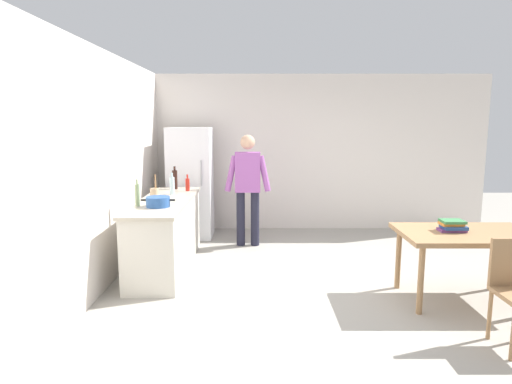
{
  "coord_description": "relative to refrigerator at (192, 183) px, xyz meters",
  "views": [
    {
      "loc": [
        -0.82,
        -4.85,
        1.89
      ],
      "look_at": [
        -0.84,
        0.96,
        0.97
      ],
      "focal_mm": 31.28,
      "sensor_mm": 36.0,
      "label": 1
    }
  ],
  "objects": [
    {
      "name": "ground_plane",
      "position": [
        1.9,
        -2.4,
        -0.9
      ],
      "size": [
        14.0,
        14.0,
        0.0
      ],
      "primitive_type": "plane",
      "color": "#9E998E"
    },
    {
      "name": "bottle_wine_dark",
      "position": [
        -0.13,
        -0.68,
        0.15
      ],
      "size": [
        0.08,
        0.08,
        0.34
      ],
      "color": "black",
      "rests_on": "kitchen_counter"
    },
    {
      "name": "book_stack",
      "position": [
        3.14,
        -2.67,
        -0.09
      ],
      "size": [
        0.27,
        0.2,
        0.12
      ],
      "color": "#753D7F",
      "rests_on": "dining_table"
    },
    {
      "name": "person",
      "position": [
        0.95,
        -0.55,
        0.08
      ],
      "size": [
        0.7,
        0.22,
        1.7
      ],
      "color": "#1E1E2D",
      "rests_on": "ground_plane"
    },
    {
      "name": "bottle_vinegar_tall",
      "position": [
        -0.33,
        -2.04,
        0.14
      ],
      "size": [
        0.06,
        0.06,
        0.32
      ],
      "color": "gray",
      "rests_on": "kitchen_counter"
    },
    {
      "name": "wall_left",
      "position": [
        -0.7,
        -2.2,
        0.45
      ],
      "size": [
        0.12,
        5.6,
        2.7
      ],
      "primitive_type": "cube",
      "color": "silver",
      "rests_on": "ground_plane"
    },
    {
      "name": "refrigerator",
      "position": [
        0.0,
        0.0,
        0.0
      ],
      "size": [
        0.7,
        0.67,
        1.8
      ],
      "color": "white",
      "rests_on": "ground_plane"
    },
    {
      "name": "dining_table",
      "position": [
        3.3,
        -2.7,
        -0.23
      ],
      "size": [
        1.4,
        0.9,
        0.75
      ],
      "color": "#9E754C",
      "rests_on": "ground_plane"
    },
    {
      "name": "cooking_pot",
      "position": [
        -0.08,
        -2.08,
        0.06
      ],
      "size": [
        0.4,
        0.28,
        0.12
      ],
      "color": "#285193",
      "rests_on": "kitchen_counter"
    },
    {
      "name": "bottle_sauce_red",
      "position": [
        0.08,
        -0.87,
        0.1
      ],
      "size": [
        0.06,
        0.06,
        0.24
      ],
      "color": "#B22319",
      "rests_on": "kitchen_counter"
    },
    {
      "name": "bottle_water_clear",
      "position": [
        -0.08,
        -1.18,
        0.13
      ],
      "size": [
        0.07,
        0.07,
        0.3
      ],
      "color": "silver",
      "rests_on": "kitchen_counter"
    },
    {
      "name": "utensil_jar",
      "position": [
        -0.24,
        -1.55,
        0.08
      ],
      "size": [
        0.11,
        0.11,
        0.32
      ],
      "color": "tan",
      "rests_on": "kitchen_counter"
    },
    {
      "name": "wall_back",
      "position": [
        1.9,
        0.6,
        0.45
      ],
      "size": [
        6.4,
        0.12,
        2.7
      ],
      "primitive_type": "cube",
      "color": "silver",
      "rests_on": "ground_plane"
    },
    {
      "name": "kitchen_counter",
      "position": [
        -0.1,
        -1.6,
        -0.45
      ],
      "size": [
        0.64,
        2.2,
        0.9
      ],
      "color": "beige",
      "rests_on": "ground_plane"
    }
  ]
}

